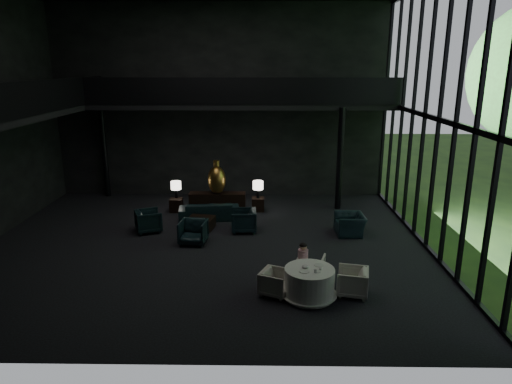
{
  "coord_description": "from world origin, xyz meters",
  "views": [
    {
      "loc": [
        1.8,
        -13.48,
        5.52
      ],
      "look_at": [
        1.58,
        0.5,
        1.64
      ],
      "focal_mm": 32.0,
      "sensor_mm": 36.0,
      "label": 1
    }
  ],
  "objects_px": {
    "bronze_urn": "(217,180)",
    "dining_chair_east": "(352,281)",
    "side_table_right": "(258,204)",
    "coffee_table": "(200,223)",
    "window_armchair": "(350,221)",
    "dining_table": "(309,285)",
    "side_table_left": "(176,205)",
    "child": "(303,253)",
    "lounge_armchair_west": "(148,219)",
    "table_lamp_right": "(258,186)",
    "dining_chair_west": "(275,283)",
    "console": "(218,201)",
    "dining_chair_north": "(311,267)",
    "lounge_armchair_south": "(193,230)",
    "sofa": "(209,207)",
    "table_lamp_left": "(176,186)",
    "lounge_armchair_east": "(244,218)"
  },
  "relations": [
    {
      "from": "bronze_urn",
      "to": "table_lamp_right",
      "type": "relative_size",
      "value": 1.93
    },
    {
      "from": "sofa",
      "to": "lounge_armchair_east",
      "type": "relative_size",
      "value": 2.52
    },
    {
      "from": "dining_table",
      "to": "child",
      "type": "relative_size",
      "value": 2.4
    },
    {
      "from": "dining_chair_east",
      "to": "child",
      "type": "distance_m",
      "value": 1.49
    },
    {
      "from": "table_lamp_left",
      "to": "sofa",
      "type": "relative_size",
      "value": 0.28
    },
    {
      "from": "dining_chair_north",
      "to": "dining_chair_west",
      "type": "relative_size",
      "value": 1.01
    },
    {
      "from": "table_lamp_right",
      "to": "dining_chair_west",
      "type": "xyz_separation_m",
      "value": [
        0.51,
        -6.79,
        -0.7
      ]
    },
    {
      "from": "table_lamp_right",
      "to": "window_armchair",
      "type": "bearing_deg",
      "value": -38.64
    },
    {
      "from": "side_table_left",
      "to": "child",
      "type": "xyz_separation_m",
      "value": [
        4.46,
        -5.79,
        0.48
      ]
    },
    {
      "from": "console",
      "to": "sofa",
      "type": "xyz_separation_m",
      "value": [
        -0.2,
        -1.1,
        0.11
      ]
    },
    {
      "from": "side_table_left",
      "to": "dining_chair_east",
      "type": "bearing_deg",
      "value": -49.83
    },
    {
      "from": "side_table_right",
      "to": "coffee_table",
      "type": "height_order",
      "value": "side_table_right"
    },
    {
      "from": "console",
      "to": "side_table_left",
      "type": "bearing_deg",
      "value": -172.22
    },
    {
      "from": "lounge_armchair_west",
      "to": "window_armchair",
      "type": "xyz_separation_m",
      "value": [
        6.87,
        -0.13,
        -0.0
      ]
    },
    {
      "from": "dining_table",
      "to": "dining_chair_west",
      "type": "relative_size",
      "value": 2.23
    },
    {
      "from": "sofa",
      "to": "side_table_left",
      "type": "bearing_deg",
      "value": -39.18
    },
    {
      "from": "bronze_urn",
      "to": "dining_table",
      "type": "height_order",
      "value": "bronze_urn"
    },
    {
      "from": "table_lamp_right",
      "to": "coffee_table",
      "type": "xyz_separation_m",
      "value": [
        -1.99,
        -2.09,
        -0.82
      ]
    },
    {
      "from": "table_lamp_left",
      "to": "dining_chair_north",
      "type": "distance_m",
      "value": 7.52
    },
    {
      "from": "bronze_urn",
      "to": "side_table_right",
      "type": "distance_m",
      "value": 1.89
    },
    {
      "from": "lounge_armchair_east",
      "to": "dining_chair_east",
      "type": "relative_size",
      "value": 1.27
    },
    {
      "from": "dining_chair_north",
      "to": "dining_chair_west",
      "type": "distance_m",
      "value": 1.36
    },
    {
      "from": "window_armchair",
      "to": "dining_table",
      "type": "xyz_separation_m",
      "value": [
        -1.8,
        -4.4,
        -0.13
      ]
    },
    {
      "from": "table_lamp_left",
      "to": "lounge_armchair_south",
      "type": "bearing_deg",
      "value": -71.33
    },
    {
      "from": "dining_chair_east",
      "to": "dining_chair_west",
      "type": "bearing_deg",
      "value": -76.97
    },
    {
      "from": "side_table_right",
      "to": "lounge_armchair_south",
      "type": "xyz_separation_m",
      "value": [
        -2.03,
        -3.47,
        0.2
      ]
    },
    {
      "from": "console",
      "to": "bronze_urn",
      "type": "height_order",
      "value": "bronze_urn"
    },
    {
      "from": "table_lamp_left",
      "to": "dining_chair_west",
      "type": "xyz_separation_m",
      "value": [
        3.71,
        -6.79,
        -0.68
      ]
    },
    {
      "from": "window_armchair",
      "to": "dining_table",
      "type": "distance_m",
      "value": 4.76
    },
    {
      "from": "bronze_urn",
      "to": "lounge_armchair_south",
      "type": "xyz_separation_m",
      "value": [
        -0.43,
        -3.45,
        -0.8
      ]
    },
    {
      "from": "dining_chair_north",
      "to": "dining_chair_west",
      "type": "bearing_deg",
      "value": 60.64
    },
    {
      "from": "side_table_right",
      "to": "table_lamp_right",
      "type": "bearing_deg",
      "value": -90.0
    },
    {
      "from": "side_table_left",
      "to": "dining_table",
      "type": "distance_m",
      "value": 8.16
    },
    {
      "from": "side_table_right",
      "to": "sofa",
      "type": "xyz_separation_m",
      "value": [
        -1.8,
        -1.03,
        0.2
      ]
    },
    {
      "from": "bronze_urn",
      "to": "dining_chair_east",
      "type": "distance_m",
      "value": 7.93
    },
    {
      "from": "console",
      "to": "coffee_table",
      "type": "bearing_deg",
      "value": -100.18
    },
    {
      "from": "console",
      "to": "dining_table",
      "type": "distance_m",
      "value": 7.59
    },
    {
      "from": "lounge_armchair_south",
      "to": "dining_table",
      "type": "distance_m",
      "value": 4.83
    },
    {
      "from": "console",
      "to": "dining_chair_west",
      "type": "xyz_separation_m",
      "value": [
        2.11,
        -6.89,
        -0.04
      ]
    },
    {
      "from": "lounge_armchair_west",
      "to": "dining_chair_east",
      "type": "bearing_deg",
      "value": -148.87
    },
    {
      "from": "side_table_right",
      "to": "dining_chair_north",
      "type": "relative_size",
      "value": 0.83
    },
    {
      "from": "side_table_right",
      "to": "coffee_table",
      "type": "relative_size",
      "value": 0.59
    },
    {
      "from": "sofa",
      "to": "coffee_table",
      "type": "height_order",
      "value": "sofa"
    },
    {
      "from": "coffee_table",
      "to": "dining_chair_west",
      "type": "bearing_deg",
      "value": -62.03
    },
    {
      "from": "dining_chair_west",
      "to": "lounge_armchair_south",
      "type": "bearing_deg",
      "value": 60.72
    },
    {
      "from": "table_lamp_left",
      "to": "window_armchair",
      "type": "bearing_deg",
      "value": -21.6
    },
    {
      "from": "side_table_right",
      "to": "dining_table",
      "type": "xyz_separation_m",
      "value": [
        1.34,
        -6.93,
        0.07
      ]
    },
    {
      "from": "table_lamp_right",
      "to": "console",
      "type": "bearing_deg",
      "value": 176.68
    },
    {
      "from": "bronze_urn",
      "to": "dining_chair_north",
      "type": "relative_size",
      "value": 2.07
    },
    {
      "from": "dining_chair_north",
      "to": "child",
      "type": "relative_size",
      "value": 1.09
    }
  ]
}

